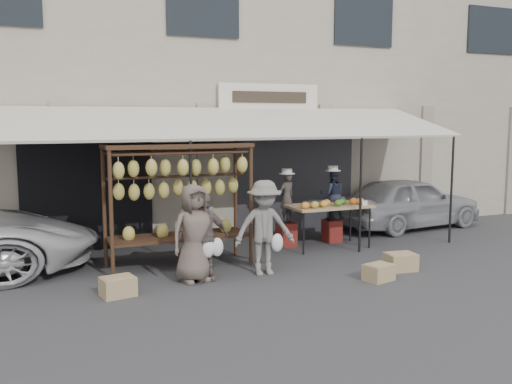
# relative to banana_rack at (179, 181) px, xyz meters

# --- Properties ---
(ground_plane) EXTENTS (90.00, 90.00, 0.00)m
(ground_plane) POSITION_rel_banana_rack_xyz_m (1.15, -1.41, -1.57)
(ground_plane) COLOR #2D2D30
(shophouse) EXTENTS (24.00, 6.15, 7.30)m
(shophouse) POSITION_rel_banana_rack_xyz_m (1.15, 5.08, 2.08)
(shophouse) COLOR #AAA18C
(shophouse) RESTS_ON ground_plane
(awning) EXTENTS (10.00, 2.35, 2.92)m
(awning) POSITION_rel_banana_rack_xyz_m (1.16, 0.87, 1.00)
(awning) COLOR beige
(awning) RESTS_ON ground_plane
(banana_rack) EXTENTS (2.60, 0.90, 2.24)m
(banana_rack) POSITION_rel_banana_rack_xyz_m (0.00, 0.00, 0.00)
(banana_rack) COLOR black
(banana_rack) RESTS_ON ground_plane
(produce_table) EXTENTS (1.70, 0.90, 1.04)m
(produce_table) POSITION_rel_banana_rack_xyz_m (3.27, 0.29, -0.69)
(produce_table) COLOR tan
(produce_table) RESTS_ON ground_plane
(vendor_left) EXTENTS (0.45, 0.36, 1.07)m
(vendor_left) POSITION_rel_banana_rack_xyz_m (2.53, 0.81, -0.53)
(vendor_left) COLOR #403936
(vendor_left) RESTS_ON stool_left
(vendor_right) EXTENTS (0.65, 0.57, 1.11)m
(vendor_right) POSITION_rel_banana_rack_xyz_m (3.63, 0.81, -0.53)
(vendor_right) COLOR #21273A
(vendor_right) RESTS_ON stool_right
(customer_left) EXTENTS (0.88, 0.67, 1.63)m
(customer_left) POSITION_rel_banana_rack_xyz_m (-0.03, -0.99, -0.76)
(customer_left) COLOR brown
(customer_left) RESTS_ON ground_plane
(customer_mid) EXTENTS (0.87, 0.38, 1.46)m
(customer_mid) POSITION_rel_banana_rack_xyz_m (0.14, -0.96, -0.84)
(customer_mid) COLOR #675855
(customer_mid) RESTS_ON ground_plane
(customer_right) EXTENTS (1.12, 0.73, 1.64)m
(customer_right) POSITION_rel_banana_rack_xyz_m (1.21, -1.04, -0.75)
(customer_right) COLOR slate
(customer_right) RESTS_ON ground_plane
(stool_left) EXTENTS (0.39, 0.39, 0.50)m
(stool_left) POSITION_rel_banana_rack_xyz_m (2.53, 0.81, -1.32)
(stool_left) COLOR maroon
(stool_left) RESTS_ON ground_plane
(stool_right) EXTENTS (0.36, 0.36, 0.48)m
(stool_right) POSITION_rel_banana_rack_xyz_m (3.63, 0.81, -1.33)
(stool_right) COLOR maroon
(stool_right) RESTS_ON ground_plane
(crate_near_a) EXTENTS (0.53, 0.45, 0.28)m
(crate_near_a) POSITION_rel_banana_rack_xyz_m (2.81, -2.13, -1.43)
(crate_near_a) COLOR tan
(crate_near_a) RESTS_ON ground_plane
(crate_near_b) EXTENTS (0.55, 0.44, 0.31)m
(crate_near_b) POSITION_rel_banana_rack_xyz_m (3.54, -1.75, -1.41)
(crate_near_b) COLOR tan
(crate_near_b) RESTS_ON ground_plane
(crate_far) EXTENTS (0.55, 0.46, 0.29)m
(crate_far) POSITION_rel_banana_rack_xyz_m (-1.32, -1.30, -1.42)
(crate_far) COLOR tan
(crate_far) RESTS_ON ground_plane
(sedan) EXTENTS (3.89, 1.90, 1.28)m
(sedan) POSITION_rel_banana_rack_xyz_m (6.18, 1.45, -0.93)
(sedan) COLOR #999A9E
(sedan) RESTS_ON ground_plane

